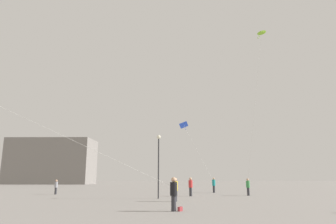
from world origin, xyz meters
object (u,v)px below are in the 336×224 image
person_in_black (174,192)px  lamppost_east (159,156)px  kite_lime_diamond (261,37)px  building_left_hall (52,162)px  person_in_grey (56,186)px  person_in_green (248,186)px  person_in_yellow (175,188)px  person_in_red (191,186)px  handbag_beside_flyer (180,209)px  kite_cobalt_delta (184,126)px  person_in_teal (214,184)px

person_in_black → lamppost_east: bearing=64.2°
kite_lime_diamond → building_left_hall: kite_lime_diamond is taller
person_in_black → person_in_grey: (-13.97, 15.35, -0.15)m
person_in_grey → kite_lime_diamond: (21.42, -6.72, 13.48)m
person_in_green → person_in_yellow: size_ratio=0.96×
person_in_red → handbag_beside_flyer: 13.45m
building_left_hall → person_in_yellow: bearing=-56.5°
kite_cobalt_delta → handbag_beside_flyer: size_ratio=25.00×
person_in_red → handbag_beside_flyer: (-0.42, -13.41, -0.88)m
kite_lime_diamond → handbag_beside_flyer: size_ratio=43.08×
person_in_teal → person_in_yellow: person_in_yellow is taller
person_in_green → lamppost_east: (-8.64, -5.29, 2.75)m
person_in_black → lamppost_east: size_ratio=0.33×
person_in_green → handbag_beside_flyer: 16.17m
person_in_red → person_in_green: bearing=-141.6°
person_in_teal → person_in_grey: bearing=-163.0°
person_in_grey → person_in_green: bearing=153.7°
handbag_beside_flyer → person_in_yellow: bearing=95.9°
person_in_yellow → person_in_black: bearing=61.8°
person_in_green → kite_cobalt_delta: 13.63m
person_in_yellow → handbag_beside_flyer: (0.68, -6.65, -0.87)m
person_in_grey → kite_cobalt_delta: bearing=-173.8°
person_in_black → person_in_yellow: person_in_black is taller
person_in_red → kite_cobalt_delta: (-0.94, 10.27, 7.82)m
kite_cobalt_delta → kite_lime_diamond: (7.62, -15.15, 5.52)m
person_in_red → person_in_grey: 14.85m
person_in_black → handbag_beside_flyer: 0.97m
person_in_red → person_in_grey: person_in_red is taller
person_in_teal → lamppost_east: size_ratio=0.32×
person_in_red → person_in_yellow: 6.85m
person_in_red → person_in_yellow: person_in_red is taller
kite_lime_diamond → person_in_teal: bearing=108.5°
person_in_grey → kite_cobalt_delta: (13.80, 8.43, 7.96)m
person_in_red → building_left_hall: 62.74m
person_in_green → lamppost_east: lamppost_east is taller
lamppost_east → handbag_beside_flyer: bearing=-76.2°
person_in_red → person_in_teal: (2.72, 6.99, -0.02)m
person_in_teal → kite_cobalt_delta: bearing=138.7°
kite_cobalt_delta → kite_lime_diamond: 17.84m
person_in_red → building_left_hall: bearing=-27.8°
person_in_yellow → handbag_beside_flyer: 6.74m
kite_lime_diamond → building_left_hall: 71.03m
kite_lime_diamond → handbag_beside_flyer: kite_lime_diamond is taller
building_left_hall → lamppost_east: size_ratio=4.03×
person_in_black → person_in_teal: bearing=42.8°
person_in_black → building_left_hall: building_left_hall is taller
person_in_black → person_in_grey: 20.76m
person_in_red → lamppost_east: 5.44m
building_left_hall → person_in_red: bearing=-52.2°
person_in_green → lamppost_east: size_ratio=0.31×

